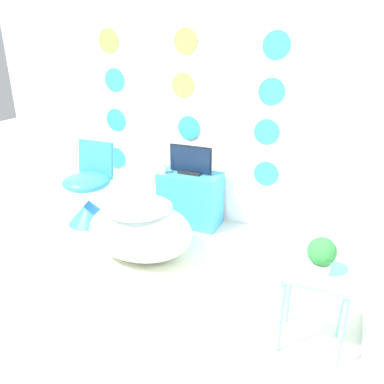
{
  "coord_description": "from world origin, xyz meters",
  "views": [
    {
      "loc": [
        1.52,
        -1.28,
        1.71
      ],
      "look_at": [
        0.53,
        0.98,
        0.72
      ],
      "focal_mm": 35.0,
      "sensor_mm": 36.0,
      "label": 1
    }
  ],
  "objects_px": {
    "tv": "(190,161)",
    "vase": "(162,167)",
    "bathtub": "(140,230)",
    "potted_plant_left": "(321,254)",
    "chair": "(89,196)"
  },
  "relations": [
    {
      "from": "tv",
      "to": "vase",
      "type": "height_order",
      "value": "tv"
    },
    {
      "from": "bathtub",
      "to": "tv",
      "type": "relative_size",
      "value": 2.13
    },
    {
      "from": "tv",
      "to": "potted_plant_left",
      "type": "distance_m",
      "value": 1.79
    },
    {
      "from": "bathtub",
      "to": "tv",
      "type": "distance_m",
      "value": 0.85
    },
    {
      "from": "chair",
      "to": "tv",
      "type": "distance_m",
      "value": 1.08
    },
    {
      "from": "bathtub",
      "to": "potted_plant_left",
      "type": "distance_m",
      "value": 1.59
    },
    {
      "from": "bathtub",
      "to": "vase",
      "type": "xyz_separation_m",
      "value": [
        -0.11,
        0.62,
        0.35
      ]
    },
    {
      "from": "bathtub",
      "to": "vase",
      "type": "distance_m",
      "value": 0.72
    },
    {
      "from": "bathtub",
      "to": "tv",
      "type": "height_order",
      "value": "tv"
    },
    {
      "from": "tv",
      "to": "potted_plant_left",
      "type": "xyz_separation_m",
      "value": [
        1.32,
        -1.21,
        -0.02
      ]
    },
    {
      "from": "tv",
      "to": "potted_plant_left",
      "type": "height_order",
      "value": "tv"
    },
    {
      "from": "vase",
      "to": "bathtub",
      "type": "bearing_deg",
      "value": -80.2
    },
    {
      "from": "bathtub",
      "to": "potted_plant_left",
      "type": "bearing_deg",
      "value": -18.03
    },
    {
      "from": "tv",
      "to": "vase",
      "type": "xyz_separation_m",
      "value": [
        -0.25,
        -0.11,
        -0.06
      ]
    },
    {
      "from": "vase",
      "to": "chair",
      "type": "bearing_deg",
      "value": -158.97
    }
  ]
}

